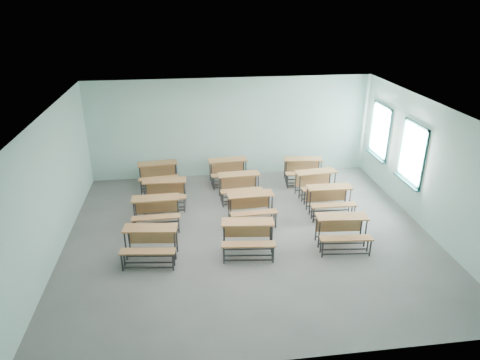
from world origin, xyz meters
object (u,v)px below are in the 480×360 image
at_px(desk_unit_r1c2, 330,196).
at_px(desk_unit_r2c1, 239,183).
at_px(desk_unit_r1c1, 251,204).
at_px(desk_unit_r3c2, 303,167).
at_px(desk_unit_r2c0, 165,189).
at_px(desk_unit_r0c0, 150,239).
at_px(desk_unit_r0c1, 248,233).
at_px(desk_unit_r1c0, 156,208).
at_px(desk_unit_r3c0, 158,171).
at_px(desk_unit_r0c2, 342,227).
at_px(desk_unit_r3c1, 229,168).
at_px(desk_unit_r2c2, 317,180).

xyz_separation_m(desk_unit_r1c2, desk_unit_r2c1, (-2.32, 1.22, 0.00)).
xyz_separation_m(desk_unit_r1c1, desk_unit_r1c2, (2.19, 0.16, 0.00)).
bearing_deg(desk_unit_r3c2, desk_unit_r2c0, -159.37).
xyz_separation_m(desk_unit_r0c0, desk_unit_r0c1, (2.22, -0.01, 0.00)).
xyz_separation_m(desk_unit_r0c0, desk_unit_r3c2, (4.56, 3.77, 0.00)).
bearing_deg(desk_unit_r1c0, desk_unit_r3c0, 90.29).
height_order(desk_unit_r0c0, desk_unit_r3c2, same).
bearing_deg(desk_unit_r0c1, desk_unit_r0c2, 5.01).
distance_m(desk_unit_r1c0, desk_unit_r2c0, 1.12).
xyz_separation_m(desk_unit_r2c1, desk_unit_r3c1, (-0.19, 1.18, 0.00)).
height_order(desk_unit_r0c0, desk_unit_r0c2, same).
distance_m(desk_unit_r0c1, desk_unit_r3c0, 4.58).
height_order(desk_unit_r2c0, desk_unit_r3c1, same).
bearing_deg(desk_unit_r0c2, desk_unit_r1c0, 165.26).
distance_m(desk_unit_r0c2, desk_unit_r3c2, 3.82).
bearing_deg(desk_unit_r3c0, desk_unit_r1c0, -94.42).
xyz_separation_m(desk_unit_r2c1, desk_unit_r2c2, (2.29, -0.11, 0.00)).
distance_m(desk_unit_r0c2, desk_unit_r3c0, 6.03).
relative_size(desk_unit_r0c0, desk_unit_r3c1, 1.02).
height_order(desk_unit_r0c2, desk_unit_r1c0, same).
distance_m(desk_unit_r0c2, desk_unit_r1c0, 4.69).
bearing_deg(desk_unit_r3c1, desk_unit_r3c2, -10.31).
height_order(desk_unit_r2c1, desk_unit_r3c2, same).
bearing_deg(desk_unit_r3c0, desk_unit_r2c1, -32.06).
bearing_deg(desk_unit_r2c0, desk_unit_r0c0, -93.29).
relative_size(desk_unit_r2c2, desk_unit_r3c1, 1.01).
height_order(desk_unit_r1c2, desk_unit_r3c1, same).
relative_size(desk_unit_r1c0, desk_unit_r3c0, 0.95).
height_order(desk_unit_r1c2, desk_unit_r3c0, same).
height_order(desk_unit_r0c2, desk_unit_r2c2, same).
bearing_deg(desk_unit_r1c1, desk_unit_r2c1, 92.52).
distance_m(desk_unit_r2c1, desk_unit_r2c2, 2.30).
xyz_separation_m(desk_unit_r1c2, desk_unit_r3c2, (-0.15, 2.17, 0.00)).
height_order(desk_unit_r0c1, desk_unit_r3c2, same).
relative_size(desk_unit_r0c0, desk_unit_r2c2, 1.00).
height_order(desk_unit_r0c1, desk_unit_r1c2, same).
bearing_deg(desk_unit_r1c0, desk_unit_r1c1, -3.17).
relative_size(desk_unit_r0c1, desk_unit_r2c0, 1.04).
relative_size(desk_unit_r1c1, desk_unit_r1c2, 1.02).
relative_size(desk_unit_r0c1, desk_unit_r1c0, 1.05).
xyz_separation_m(desk_unit_r1c1, desk_unit_r3c2, (2.04, 2.33, 0.00)).
xyz_separation_m(desk_unit_r2c2, desk_unit_r3c2, (-0.12, 1.06, 0.00)).
distance_m(desk_unit_r0c1, desk_unit_r0c2, 2.25).
height_order(desk_unit_r1c1, desk_unit_r1c2, same).
xyz_separation_m(desk_unit_r0c1, desk_unit_r3c0, (-2.21, 4.01, 0.00)).
bearing_deg(desk_unit_r0c2, desk_unit_r3c1, 124.31).
relative_size(desk_unit_r0c2, desk_unit_r2c1, 1.02).
bearing_deg(desk_unit_r1c1, desk_unit_r1c2, 1.25).
xyz_separation_m(desk_unit_r1c0, desk_unit_r3c0, (-0.05, 2.47, 0.00)).
bearing_deg(desk_unit_r1c2, desk_unit_r3c2, 95.27).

